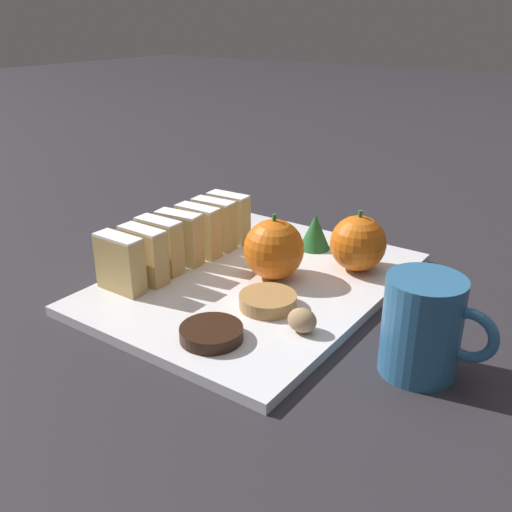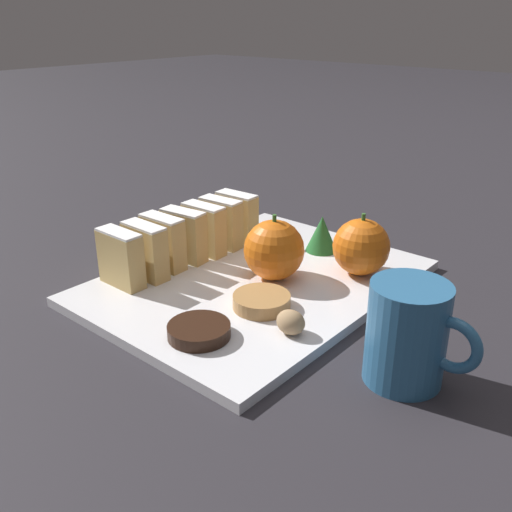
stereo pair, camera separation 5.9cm
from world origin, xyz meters
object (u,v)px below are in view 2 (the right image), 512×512
(orange_near, at_px, (361,247))
(coffee_mug, at_px, (409,334))
(walnut, at_px, (291,322))
(chocolate_cookie, at_px, (199,331))
(orange_far, at_px, (274,250))

(orange_near, relative_size, coffee_mug, 0.75)
(walnut, height_order, chocolate_cookie, walnut)
(walnut, distance_m, coffee_mug, 0.12)
(orange_near, distance_m, coffee_mug, 0.21)
(orange_near, xyz_separation_m, chocolate_cookie, (-0.04, -0.24, -0.03))
(chocolate_cookie, distance_m, coffee_mug, 0.21)
(orange_near, relative_size, orange_far, 0.96)
(chocolate_cookie, bearing_deg, orange_near, 79.69)
(orange_far, xyz_separation_m, walnut, (0.10, -0.09, -0.02))
(orange_far, xyz_separation_m, coffee_mug, (0.22, -0.07, -0.00))
(orange_near, height_order, coffee_mug, coffee_mug)
(walnut, bearing_deg, coffee_mug, 8.72)
(coffee_mug, bearing_deg, orange_far, 161.02)
(orange_near, xyz_separation_m, walnut, (0.02, -0.18, -0.02))
(orange_far, relative_size, chocolate_cookie, 1.28)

